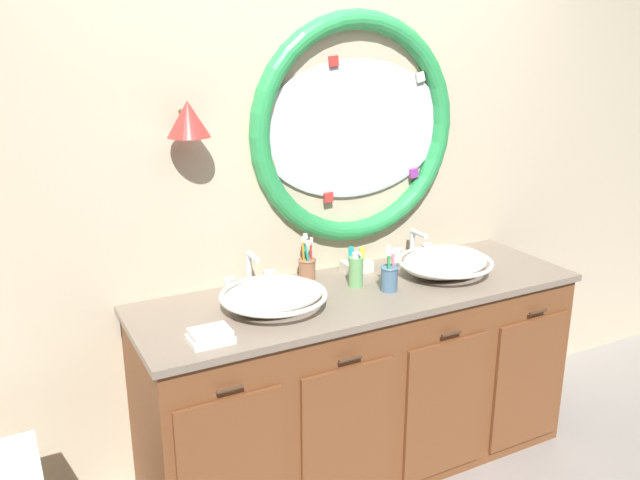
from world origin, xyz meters
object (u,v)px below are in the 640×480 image
(sink_basin_right, at_px, (445,262))
(folded_hand_towel, at_px, (210,336))
(toiletry_basket, at_px, (356,265))
(toothbrush_holder_right, at_px, (389,277))
(toothbrush_holder_left, at_px, (307,267))
(sink_basin_left, at_px, (274,295))
(soap_dispenser, at_px, (356,271))

(sink_basin_right, relative_size, folded_hand_towel, 2.82)
(toiletry_basket, bearing_deg, toothbrush_holder_right, -89.87)
(toothbrush_holder_right, bearing_deg, toothbrush_holder_left, 130.20)
(folded_hand_towel, bearing_deg, toiletry_basket, 25.15)
(toiletry_basket, bearing_deg, folded_hand_towel, -154.85)
(sink_basin_left, xyz_separation_m, folded_hand_towel, (-0.32, -0.16, -0.04))
(toothbrush_holder_left, relative_size, toiletry_basket, 1.55)
(sink_basin_left, xyz_separation_m, toiletry_basket, (0.53, 0.23, -0.03))
(toothbrush_holder_right, bearing_deg, soap_dispenser, 131.56)
(sink_basin_left, distance_m, toothbrush_holder_left, 0.37)
(toothbrush_holder_right, xyz_separation_m, toiletry_basket, (-0.00, 0.27, -0.03))
(toiletry_basket, bearing_deg, toothbrush_holder_left, 175.54)
(sink_basin_right, height_order, toothbrush_holder_left, toothbrush_holder_left)
(sink_basin_left, relative_size, toothbrush_holder_left, 2.08)
(sink_basin_left, height_order, toothbrush_holder_right, toothbrush_holder_right)
(toothbrush_holder_left, height_order, soap_dispenser, toothbrush_holder_left)
(sink_basin_left, distance_m, toiletry_basket, 0.58)
(sink_basin_right, xyz_separation_m, soap_dispenser, (-0.43, 0.07, 0.01))
(sink_basin_right, bearing_deg, toiletry_basket, 145.03)
(toothbrush_holder_left, distance_m, soap_dispenser, 0.23)
(sink_basin_right, bearing_deg, toothbrush_holder_right, -172.87)
(toothbrush_holder_left, bearing_deg, sink_basin_left, -137.68)
(soap_dispenser, distance_m, toiletry_basket, 0.19)
(toothbrush_holder_left, distance_m, folded_hand_towel, 0.73)
(sink_basin_left, bearing_deg, toiletry_basket, 23.93)
(sink_basin_right, distance_m, folded_hand_towel, 1.19)
(sink_basin_left, height_order, sink_basin_right, sink_basin_right)
(soap_dispenser, height_order, toiletry_basket, soap_dispenser)
(soap_dispenser, relative_size, folded_hand_towel, 1.05)
(sink_basin_right, bearing_deg, toothbrush_holder_left, 156.52)
(sink_basin_left, distance_m, toothbrush_holder_right, 0.53)
(sink_basin_right, distance_m, toothbrush_holder_left, 0.63)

